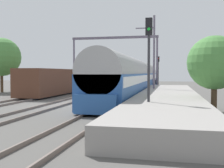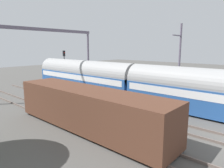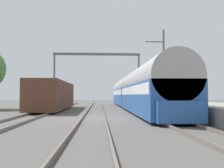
# 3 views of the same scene
# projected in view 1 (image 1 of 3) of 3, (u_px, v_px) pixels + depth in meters

# --- Properties ---
(ground) EXTENTS (120.00, 120.00, 0.00)m
(ground) POSITION_uv_depth(u_px,v_px,m) (59.00, 105.00, 21.10)
(ground) COLOR #53514E
(track_far_west) EXTENTS (1.52, 60.00, 0.16)m
(track_far_west) POSITION_uv_depth(u_px,v_px,m) (8.00, 102.00, 22.02)
(track_far_west) COLOR #6D5F56
(track_far_west) RESTS_ON ground
(track_west) EXTENTS (1.52, 60.00, 0.16)m
(track_west) POSITION_uv_depth(u_px,v_px,m) (59.00, 104.00, 21.10)
(track_west) COLOR #6D5F56
(track_west) RESTS_ON ground
(track_east) EXTENTS (1.52, 60.00, 0.16)m
(track_east) POSITION_uv_depth(u_px,v_px,m) (114.00, 105.00, 20.18)
(track_east) COLOR #6D5F56
(track_east) RESTS_ON ground
(platform) EXTENTS (4.40, 28.00, 0.90)m
(platform) POSITION_uv_depth(u_px,v_px,m) (168.00, 99.00, 21.31)
(platform) COLOR gray
(platform) RESTS_ON ground
(passenger_train) EXTENTS (2.93, 32.85, 3.82)m
(passenger_train) POSITION_uv_depth(u_px,v_px,m) (135.00, 77.00, 31.15)
(passenger_train) COLOR #28569E
(passenger_train) RESTS_ON ground
(freight_car) EXTENTS (2.80, 13.00, 2.70)m
(freight_car) POSITION_uv_depth(u_px,v_px,m) (55.00, 82.00, 30.82)
(freight_car) COLOR #563323
(freight_car) RESTS_ON ground
(person_crossing) EXTENTS (0.43, 0.46, 1.73)m
(person_crossing) POSITION_uv_depth(u_px,v_px,m) (155.00, 83.00, 38.31)
(person_crossing) COLOR #2E2E2E
(person_crossing) RESTS_ON ground
(railway_signal_near) EXTENTS (0.36, 0.30, 5.33)m
(railway_signal_near) POSITION_uv_depth(u_px,v_px,m) (149.00, 55.00, 14.57)
(railway_signal_near) COLOR #2D2D33
(railway_signal_near) RESTS_ON ground
(railway_signal_far) EXTENTS (0.36, 0.30, 5.14)m
(railway_signal_far) POSITION_uv_depth(u_px,v_px,m) (158.00, 68.00, 45.45)
(railway_signal_far) COLOR #2D2D33
(railway_signal_far) RESTS_ON ground
(catenary_gantry) EXTENTS (13.07, 0.28, 7.86)m
(catenary_gantry) POSITION_uv_depth(u_px,v_px,m) (114.00, 51.00, 41.17)
(catenary_gantry) COLOR slate
(catenary_gantry) RESTS_ON ground
(catenary_pole_east_mid) EXTENTS (1.90, 0.20, 8.00)m
(catenary_pole_east_mid) POSITION_uv_depth(u_px,v_px,m) (154.00, 55.00, 26.80)
(catenary_pole_east_mid) COLOR slate
(catenary_pole_east_mid) RESTS_ON ground
(tree_west_background) EXTENTS (4.80, 4.80, 6.82)m
(tree_west_background) POSITION_uv_depth(u_px,v_px,m) (1.00, 57.00, 34.50)
(tree_west_background) COLOR #4C3826
(tree_west_background) RESTS_ON ground
(tree_east_background) EXTENTS (3.34, 3.34, 4.75)m
(tree_east_background) POSITION_uv_depth(u_px,v_px,m) (214.00, 63.00, 17.04)
(tree_east_background) COLOR #4C3826
(tree_east_background) RESTS_ON ground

